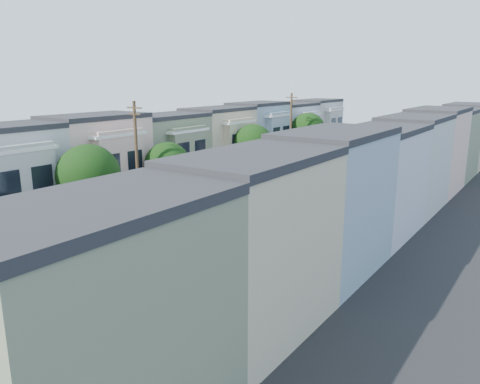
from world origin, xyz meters
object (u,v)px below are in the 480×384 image
(parked_right_a, at_px, (155,288))
(parked_right_d, at_px, (379,177))
(parked_right_b, at_px, (204,262))
(parked_left_b, at_px, (60,246))
(parked_left_d, at_px, (220,194))
(motorcycle, at_px, (84,331))
(utility_pole_near, at_px, (137,163))
(parked_right_c, at_px, (346,192))
(tree_d, at_px, (252,144))
(parked_left_c, at_px, (126,226))
(utility_pole_far, at_px, (291,133))
(tree_far_r, at_px, (402,152))
(lead_sedan, at_px, (313,193))
(fedex_truck, at_px, (272,198))
(tree_e, at_px, (307,130))
(tree_b, at_px, (88,176))
(tree_c, at_px, (167,165))

(parked_right_a, height_order, parked_right_d, parked_right_a)
(parked_right_b, bearing_deg, parked_left_b, -163.83)
(parked_left_d, relative_size, motorcycle, 2.20)
(utility_pole_near, xyz_separation_m, parked_right_c, (11.20, 17.37, -4.40))
(tree_d, distance_m, parked_right_d, 15.73)
(parked_left_c, distance_m, motorcycle, 15.35)
(motorcycle, bearing_deg, utility_pole_far, 91.47)
(utility_pole_near, relative_size, parked_right_b, 1.89)
(parked_right_c, bearing_deg, parked_right_b, -84.64)
(utility_pole_near, distance_m, parked_left_b, 9.76)
(tree_far_r, height_order, lead_sedan, tree_far_r)
(parked_left_d, bearing_deg, utility_pole_near, -95.41)
(utility_pole_far, relative_size, parked_left_b, 1.99)
(fedex_truck, distance_m, parked_left_b, 17.86)
(parked_left_b, distance_m, parked_left_d, 17.87)
(utility_pole_far, bearing_deg, parked_left_c, -87.22)
(parked_left_d, xyz_separation_m, motorcycle, (10.13, -23.61, -0.32))
(tree_e, bearing_deg, parked_right_a, -74.35)
(tree_far_r, distance_m, parked_left_d, 23.19)
(parked_left_b, relative_size, parked_right_a, 1.21)
(parked_right_b, relative_size, motorcycle, 2.48)
(parked_left_d, bearing_deg, tree_e, 96.95)
(tree_d, relative_size, parked_right_c, 1.51)
(parked_left_d, height_order, parked_right_c, parked_left_d)
(lead_sedan, bearing_deg, parked_left_b, -104.63)
(utility_pole_far, bearing_deg, motorcycle, -74.05)
(parked_right_b, xyz_separation_m, parked_right_d, (0.00, 32.63, -0.12))
(parked_right_c, bearing_deg, lead_sedan, -130.17)
(parked_right_a, bearing_deg, motorcycle, -88.93)
(tree_b, bearing_deg, tree_e, 90.00)
(tree_far_r, distance_m, parked_left_b, 39.54)
(parked_right_c, bearing_deg, utility_pole_near, -117.45)
(tree_b, height_order, parked_right_a, tree_b)
(tree_d, xyz_separation_m, parked_right_a, (11.20, -26.63, -4.11))
(tree_c, distance_m, motorcycle, 21.58)
(lead_sedan, relative_size, parked_left_b, 1.02)
(tree_d, height_order, utility_pole_far, utility_pole_far)
(utility_pole_near, height_order, utility_pole_far, same)
(tree_far_r, xyz_separation_m, parked_left_b, (-11.79, -37.63, -2.81))
(parked_left_b, distance_m, parked_right_b, 10.39)
(parked_left_b, bearing_deg, parked_left_c, 89.83)
(tree_e, height_order, tree_far_r, tree_e)
(parked_right_b, height_order, parked_right_c, parked_right_c)
(parked_left_b, xyz_separation_m, parked_right_a, (9.80, -0.81, -0.13))
(tree_b, xyz_separation_m, utility_pole_far, (0.00, 30.90, 0.30))
(parked_left_d, relative_size, parked_right_b, 0.89)
(tree_e, bearing_deg, parked_left_c, -87.59)
(utility_pole_far, relative_size, parked_left_d, 2.12)
(tree_far_r, bearing_deg, tree_b, -111.25)
(motorcycle, bearing_deg, parked_left_b, 135.98)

